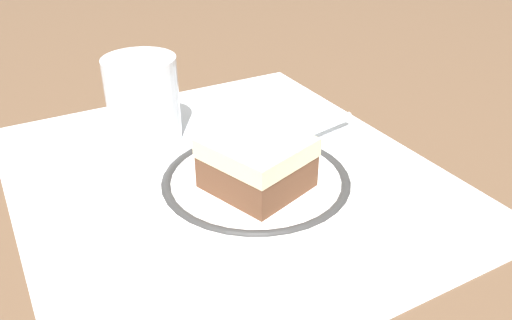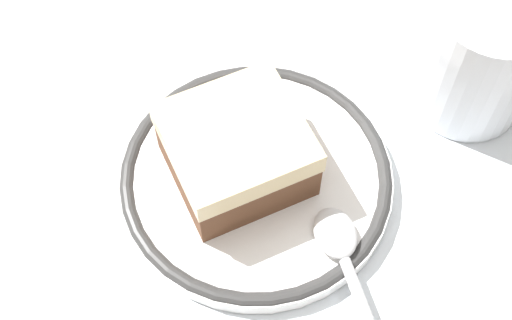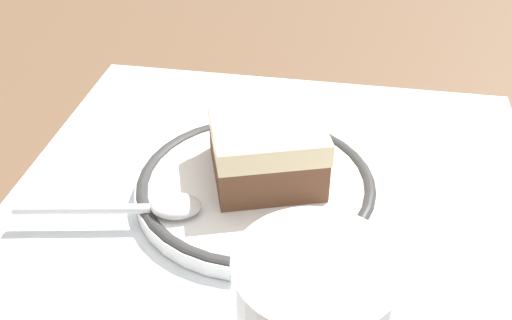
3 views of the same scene
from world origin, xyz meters
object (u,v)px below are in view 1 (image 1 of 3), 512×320
object	(u,v)px
plate	(256,182)
cup	(144,104)
cake_slice	(257,163)
spoon	(291,137)
sugar_packet	(126,112)

from	to	relation	value
plate	cup	size ratio (longest dim) A/B	1.94
cake_slice	spoon	size ratio (longest dim) A/B	0.79
cake_slice	sugar_packet	bearing A→B (deg)	-167.70
spoon	cup	size ratio (longest dim) A/B	1.42
plate	cup	xyz separation A→B (m)	(-0.15, -0.05, 0.03)
cake_slice	sugar_packet	xyz separation A→B (m)	(-0.24, -0.05, -0.03)
cup	sugar_packet	world-z (taller)	cup
plate	sugar_packet	bearing A→B (deg)	-165.76
cake_slice	spoon	world-z (taller)	cake_slice
plate	cup	world-z (taller)	cup
sugar_packet	spoon	bearing A→B (deg)	35.29
spoon	cup	bearing A→B (deg)	-131.02
cake_slice	spoon	xyz separation A→B (m)	(-0.06, 0.07, -0.02)
plate	cake_slice	xyz separation A→B (m)	(0.01, -0.01, 0.03)
sugar_packet	cake_slice	bearing A→B (deg)	12.30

